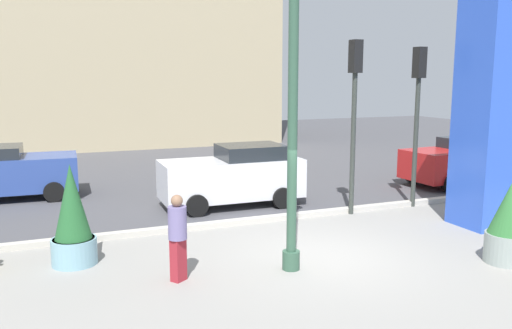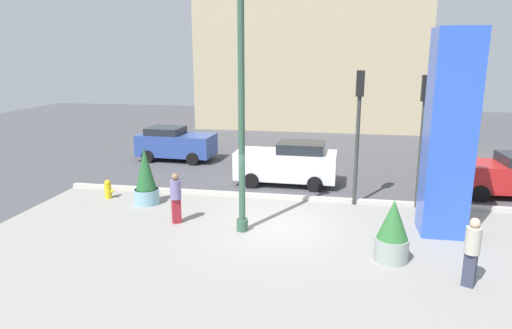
{
  "view_description": "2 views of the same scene",
  "coord_description": "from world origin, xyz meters",
  "views": [
    {
      "loc": [
        -5.51,
        -9.7,
        3.93
      ],
      "look_at": [
        -1.03,
        1.34,
        1.94
      ],
      "focal_mm": 36.92,
      "sensor_mm": 36.0,
      "label": 1
    },
    {
      "loc": [
        2.0,
        -13.76,
        5.49
      ],
      "look_at": [
        -0.8,
        1.15,
        1.82
      ],
      "focal_mm": 32.11,
      "sensor_mm": 36.0,
      "label": 2
    }
  ],
  "objects": [
    {
      "name": "ground_plane",
      "position": [
        0.0,
        4.0,
        0.0
      ],
      "size": [
        60.0,
        60.0,
        0.0
      ],
      "primitive_type": "plane",
      "color": "#47474C"
    },
    {
      "name": "plaza_pavement",
      "position": [
        0.0,
        -2.0,
        0.0
      ],
      "size": [
        18.0,
        10.0,
        0.02
      ],
      "primitive_type": "cube",
      "color": "gray",
      "rests_on": "ground_plane"
    },
    {
      "name": "curb_strip",
      "position": [
        0.0,
        3.12,
        0.08
      ],
      "size": [
        18.0,
        0.24,
        0.16
      ],
      "primitive_type": "cube",
      "color": "#B7B2A8",
      "rests_on": "ground_plane"
    },
    {
      "name": "lamp_post",
      "position": [
        -0.95,
        -0.39,
        3.61
      ],
      "size": [
        0.44,
        0.44,
        7.39
      ],
      "color": "#335642",
      "rests_on": "ground_plane"
    },
    {
      "name": "art_pillar_blue",
      "position": [
        5.21,
        0.64,
        3.12
      ],
      "size": [
        1.32,
        1.32,
        6.25
      ],
      "primitive_type": "cube",
      "color": "blue",
      "rests_on": "ground_plane"
    },
    {
      "name": "potted_plant_near_right",
      "position": [
        3.49,
        -1.75,
        0.82
      ],
      "size": [
        0.91,
        0.91,
        1.73
      ],
      "color": "gray",
      "rests_on": "ground_plane"
    },
    {
      "name": "potted_plant_curbside",
      "position": [
        -5.06,
        1.61,
        0.98
      ],
      "size": [
        0.94,
        0.94,
        2.16
      ],
      "color": "#7AA8B7",
      "rests_on": "ground_plane"
    },
    {
      "name": "fire_hydrant",
      "position": [
        -6.81,
        1.95,
        0.37
      ],
      "size": [
        0.36,
        0.26,
        0.75
      ],
      "color": "gold",
      "rests_on": "ground_plane"
    },
    {
      "name": "traffic_light_far_side",
      "position": [
        4.84,
        3.04,
        3.22
      ],
      "size": [
        0.28,
        0.42,
        4.79
      ],
      "color": "#333833",
      "rests_on": "ground_plane"
    },
    {
      "name": "traffic_light_corner",
      "position": [
        2.6,
        2.97,
        3.31
      ],
      "size": [
        0.28,
        0.42,
        4.93
      ],
      "color": "#333833",
      "rests_on": "ground_plane"
    },
    {
      "name": "car_passing_lane",
      "position": [
        -6.58,
        8.82,
        0.89
      ],
      "size": [
        4.03,
        2.22,
        1.74
      ],
      "color": "#2D4793",
      "rests_on": "ground_plane"
    },
    {
      "name": "car_far_lane",
      "position": [
        -0.18,
        5.24,
        0.93
      ],
      "size": [
        4.31,
        2.03,
        1.86
      ],
      "color": "silver",
      "rests_on": "ground_plane"
    },
    {
      "name": "car_intersection",
      "position": [
        8.6,
        5.17,
        0.86
      ],
      "size": [
        4.1,
        2.27,
        1.7
      ],
      "color": "red",
      "rests_on": "ground_plane"
    },
    {
      "name": "pedestrian_by_curb",
      "position": [
        5.19,
        -2.88,
        0.98
      ],
      "size": [
        0.49,
        0.49,
        1.75
      ],
      "color": "#33384C",
      "rests_on": "ground_plane"
    },
    {
      "name": "pedestrian_on_sidewalk",
      "position": [
        -3.25,
        -0.12,
        0.96
      ],
      "size": [
        0.5,
        0.5,
        1.72
      ],
      "color": "maroon",
      "rests_on": "ground_plane"
    }
  ]
}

